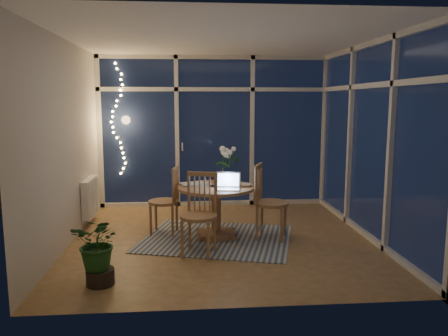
{
  "coord_description": "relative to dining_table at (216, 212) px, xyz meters",
  "views": [
    {
      "loc": [
        -0.47,
        -5.63,
        1.82
      ],
      "look_at": [
        0.02,
        0.25,
        0.92
      ],
      "focal_mm": 35.0,
      "sensor_mm": 36.0,
      "label": 1
    }
  ],
  "objects": [
    {
      "name": "floor",
      "position": [
        0.1,
        -0.09,
        -0.35
      ],
      "size": [
        4.0,
        4.0,
        0.0
      ],
      "primitive_type": "plane",
      "color": "olive",
      "rests_on": "ground"
    },
    {
      "name": "ceiling",
      "position": [
        0.1,
        -0.09,
        2.25
      ],
      "size": [
        4.0,
        4.0,
        0.0
      ],
      "primitive_type": "plane",
      "color": "white",
      "rests_on": "wall_back"
    },
    {
      "name": "wall_back",
      "position": [
        0.1,
        1.91,
        0.95
      ],
      "size": [
        4.0,
        0.04,
        2.6
      ],
      "primitive_type": "cube",
      "color": "beige",
      "rests_on": "floor"
    },
    {
      "name": "wall_front",
      "position": [
        0.1,
        -2.09,
        0.95
      ],
      "size": [
        4.0,
        0.04,
        2.6
      ],
      "primitive_type": "cube",
      "color": "beige",
      "rests_on": "floor"
    },
    {
      "name": "wall_left",
      "position": [
        -1.9,
        -0.09,
        0.95
      ],
      "size": [
        0.04,
        4.0,
        2.6
      ],
      "primitive_type": "cube",
      "color": "beige",
      "rests_on": "floor"
    },
    {
      "name": "wall_right",
      "position": [
        2.1,
        -0.09,
        0.95
      ],
      "size": [
        0.04,
        4.0,
        2.6
      ],
      "primitive_type": "cube",
      "color": "beige",
      "rests_on": "floor"
    },
    {
      "name": "window_wall_back",
      "position": [
        0.1,
        1.87,
        0.95
      ],
      "size": [
        4.0,
        0.1,
        2.6
      ],
      "primitive_type": "cube",
      "color": "silver",
      "rests_on": "floor"
    },
    {
      "name": "window_wall_right",
      "position": [
        2.06,
        -0.09,
        0.95
      ],
      "size": [
        0.1,
        4.0,
        2.6
      ],
      "primitive_type": "cube",
      "color": "silver",
      "rests_on": "floor"
    },
    {
      "name": "radiator",
      "position": [
        -1.84,
        0.81,
        0.05
      ],
      "size": [
        0.1,
        0.7,
        0.58
      ],
      "primitive_type": "cube",
      "color": "white",
      "rests_on": "wall_left"
    },
    {
      "name": "fairy_lights",
      "position": [
        -1.55,
        1.79,
        1.18
      ],
      "size": [
        0.24,
        0.1,
        1.85
      ],
      "primitive_type": null,
      "color": "#FFC566",
      "rests_on": "window_wall_back"
    },
    {
      "name": "garden_patio",
      "position": [
        0.6,
        4.91,
        -0.41
      ],
      "size": [
        12.0,
        6.0,
        0.1
      ],
      "primitive_type": "cube",
      "color": "black",
      "rests_on": "ground"
    },
    {
      "name": "garden_fence",
      "position": [
        0.1,
        5.41,
        0.55
      ],
      "size": [
        11.0,
        0.08,
        1.8
      ],
      "primitive_type": "cube",
      "color": "#392014",
      "rests_on": "ground"
    },
    {
      "name": "neighbour_roof",
      "position": [
        0.4,
        8.41,
        1.85
      ],
      "size": [
        7.0,
        3.0,
        2.2
      ],
      "primitive_type": "cube",
      "color": "#2E3037",
      "rests_on": "ground"
    },
    {
      "name": "garden_shrubs",
      "position": [
        -0.7,
        3.31,
        0.1
      ],
      "size": [
        0.9,
        0.9,
        0.9
      ],
      "primitive_type": "sphere",
      "color": "#163317",
      "rests_on": "ground"
    },
    {
      "name": "rug",
      "position": [
        0.0,
        -0.1,
        -0.34
      ],
      "size": [
        2.27,
        2.01,
        0.01
      ],
      "primitive_type": "cube",
      "rotation": [
        0.0,
        0.0,
        -0.27
      ],
      "color": "beige",
      "rests_on": "floor"
    },
    {
      "name": "dining_table",
      "position": [
        0.0,
        0.0,
        0.0
      ],
      "size": [
        1.26,
        1.26,
        0.7
      ],
      "primitive_type": "cylinder",
      "rotation": [
        0.0,
        0.0,
        -0.27
      ],
      "color": "olive",
      "rests_on": "floor"
    },
    {
      "name": "chair_left",
      "position": [
        -0.71,
        0.2,
        0.13
      ],
      "size": [
        0.51,
        0.51,
        0.95
      ],
      "primitive_type": "cube",
      "rotation": [
        0.0,
        0.0,
        -1.73
      ],
      "color": "olive",
      "rests_on": "floor"
    },
    {
      "name": "chair_right",
      "position": [
        0.73,
        -0.14,
        0.16
      ],
      "size": [
        0.61,
        0.61,
        1.02
      ],
      "primitive_type": "cube",
      "rotation": [
        0.0,
        0.0,
        1.21
      ],
      "color": "olive",
      "rests_on": "floor"
    },
    {
      "name": "chair_front",
      "position": [
        -0.26,
        -0.7,
        0.15
      ],
      "size": [
        0.57,
        0.57,
        1.0
      ],
      "primitive_type": "cube",
      "rotation": [
        0.0,
        0.0,
        -0.29
      ],
      "color": "olive",
      "rests_on": "floor"
    },
    {
      "name": "laptop",
      "position": [
        0.14,
        -0.22,
        0.46
      ],
      "size": [
        0.36,
        0.32,
        0.23
      ],
      "primitive_type": null,
      "rotation": [
        0.0,
        0.0,
        -0.16
      ],
      "color": "silver",
      "rests_on": "dining_table"
    },
    {
      "name": "flower_vase",
      "position": [
        0.12,
        0.3,
        0.45
      ],
      "size": [
        0.25,
        0.25,
        0.21
      ],
      "primitive_type": "imported",
      "rotation": [
        0.0,
        0.0,
        -0.27
      ],
      "color": "silver",
      "rests_on": "dining_table"
    },
    {
      "name": "bowl",
      "position": [
        0.39,
        -0.04,
        0.37
      ],
      "size": [
        0.19,
        0.19,
        0.04
      ],
      "primitive_type": "imported",
      "rotation": [
        0.0,
        0.0,
        -0.27
      ],
      "color": "white",
      "rests_on": "dining_table"
    },
    {
      "name": "newspapers",
      "position": [
        -0.26,
        0.13,
        0.36
      ],
      "size": [
        0.36,
        0.29,
        0.02
      ],
      "primitive_type": "cube",
      "rotation": [
        0.0,
        0.0,
        0.07
      ],
      "color": "white",
      "rests_on": "dining_table"
    },
    {
      "name": "phone",
      "position": [
        -0.03,
        -0.01,
        0.35
      ],
      "size": [
        0.13,
        0.12,
        0.01
      ],
      "primitive_type": "cube",
      "rotation": [
        0.0,
        0.0,
        -0.65
      ],
      "color": "black",
      "rests_on": "dining_table"
    },
    {
      "name": "potted_plant",
      "position": [
        -1.26,
        -1.48,
        0.03
      ],
      "size": [
        0.66,
        0.62,
        0.76
      ],
      "primitive_type": "imported",
      "rotation": [
        0.0,
        0.0,
        -0.33
      ],
      "color": "#1A491A",
      "rests_on": "floor"
    }
  ]
}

